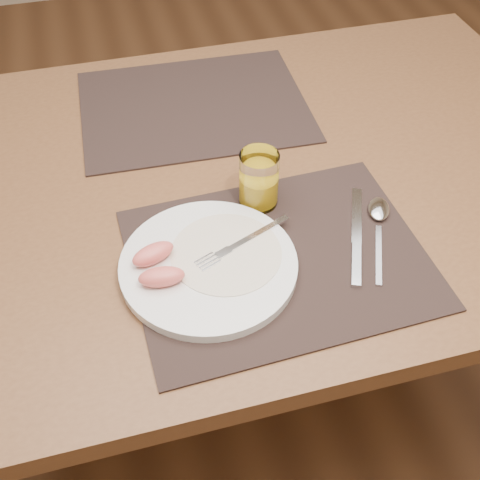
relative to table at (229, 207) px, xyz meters
name	(u,v)px	position (x,y,z in m)	size (l,w,h in m)	color
ground	(232,387)	(0.00, 0.00, -0.67)	(5.00, 5.00, 0.00)	#56351D
table	(229,207)	(0.00, 0.00, 0.00)	(1.40, 0.90, 0.75)	brown
placemat_near	(278,258)	(0.02, -0.22, 0.09)	(0.45, 0.35, 0.00)	black
placemat_far	(194,106)	(-0.02, 0.22, 0.09)	(0.45, 0.35, 0.00)	black
plate	(209,265)	(-0.08, -0.21, 0.10)	(0.27, 0.27, 0.02)	white
plate_dressing	(226,253)	(-0.05, -0.20, 0.10)	(0.17, 0.17, 0.00)	white
fork	(236,246)	(-0.04, -0.20, 0.11)	(0.17, 0.08, 0.00)	silver
knife	(357,243)	(0.15, -0.22, 0.09)	(0.10, 0.21, 0.01)	silver
spoon	(379,215)	(0.21, -0.18, 0.09)	(0.10, 0.18, 0.01)	silver
juice_glass	(259,182)	(0.03, -0.09, 0.13)	(0.07, 0.07, 0.10)	white
grapefruit_wedges	(157,265)	(-0.16, -0.21, 0.12)	(0.08, 0.09, 0.03)	#E1695C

